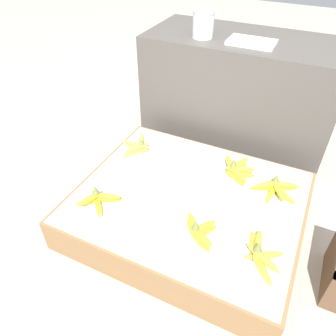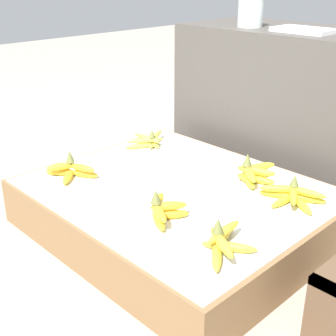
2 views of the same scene
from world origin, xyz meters
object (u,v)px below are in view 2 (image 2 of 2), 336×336
(banana_bunch_front_midright, at_px, (162,210))
(banana_bunch_middle_left, at_px, (149,140))
(banana_bunch_front_right, at_px, (222,241))
(foam_tray_white, at_px, (304,30))
(banana_bunch_middle_right, at_px, (293,195))
(banana_bunch_front_left, at_px, (71,170))
(banana_bunch_middle_midright, at_px, (252,172))
(glass_jar, at_px, (251,11))

(banana_bunch_front_midright, distance_m, banana_bunch_middle_left, 0.70)
(banana_bunch_front_right, height_order, foam_tray_white, foam_tray_white)
(banana_bunch_middle_right, distance_m, foam_tray_white, 0.81)
(banana_bunch_front_left, bearing_deg, banana_bunch_middle_right, 31.41)
(banana_bunch_front_left, height_order, banana_bunch_front_right, banana_bunch_front_right)
(banana_bunch_middle_midright, bearing_deg, banana_bunch_middle_left, -177.02)
(banana_bunch_front_midright, relative_size, foam_tray_white, 0.69)
(banana_bunch_front_midright, height_order, banana_bunch_front_right, banana_bunch_front_midright)
(banana_bunch_front_left, xyz_separation_m, foam_tray_white, (0.39, 0.98, 0.49))
(banana_bunch_middle_left, xyz_separation_m, banana_bunch_middle_right, (0.79, -0.02, 0.00))
(banana_bunch_front_left, bearing_deg, banana_bunch_middle_left, 96.55)
(banana_bunch_middle_left, relative_size, banana_bunch_middle_right, 1.05)
(banana_bunch_middle_right, height_order, glass_jar, glass_jar)
(banana_bunch_middle_midright, bearing_deg, banana_bunch_middle_right, -12.09)
(banana_bunch_front_left, xyz_separation_m, banana_bunch_front_midright, (0.50, 0.03, 0.00))
(banana_bunch_middle_left, height_order, glass_jar, glass_jar)
(banana_bunch_middle_right, relative_size, glass_jar, 1.64)
(banana_bunch_front_midright, relative_size, glass_jar, 1.20)
(banana_bunch_front_right, bearing_deg, banana_bunch_middle_left, 151.75)
(foam_tray_white, bearing_deg, banana_bunch_middle_midright, -75.49)
(banana_bunch_front_right, xyz_separation_m, glass_jar, (-0.64, 0.94, 0.56))
(banana_bunch_front_midright, bearing_deg, foam_tray_white, 96.15)
(banana_bunch_front_left, distance_m, banana_bunch_middle_midright, 0.72)
(banana_bunch_front_midright, height_order, banana_bunch_middle_midright, banana_bunch_middle_midright)
(banana_bunch_middle_left, height_order, banana_bunch_middle_right, banana_bunch_middle_right)
(banana_bunch_middle_midright, bearing_deg, banana_bunch_front_midright, -92.95)
(banana_bunch_front_right, bearing_deg, foam_tray_white, 110.84)
(foam_tray_white, bearing_deg, banana_bunch_front_midright, -83.85)
(banana_bunch_front_left, relative_size, glass_jar, 1.36)
(banana_bunch_front_right, xyz_separation_m, banana_bunch_middle_midright, (-0.24, 0.46, 0.00))
(banana_bunch_middle_left, bearing_deg, banana_bunch_middle_right, -1.16)
(banana_bunch_front_midright, distance_m, foam_tray_white, 1.08)
(banana_bunch_front_midright, relative_size, banana_bunch_front_right, 0.72)
(banana_bunch_front_left, distance_m, foam_tray_white, 1.17)
(glass_jar, bearing_deg, banana_bunch_middle_midright, -49.46)
(banana_bunch_front_left, height_order, banana_bunch_front_midright, banana_bunch_front_midright)
(foam_tray_white, bearing_deg, banana_bunch_front_left, -111.72)
(banana_bunch_front_midright, xyz_separation_m, glass_jar, (-0.38, 0.94, 0.55))
(banana_bunch_front_midright, relative_size, banana_bunch_middle_left, 0.70)
(banana_bunch_front_midright, bearing_deg, banana_bunch_front_right, 0.22)
(banana_bunch_front_left, xyz_separation_m, banana_bunch_middle_midright, (0.52, 0.49, 0.00))
(banana_bunch_front_midright, bearing_deg, banana_bunch_front_left, -176.81)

